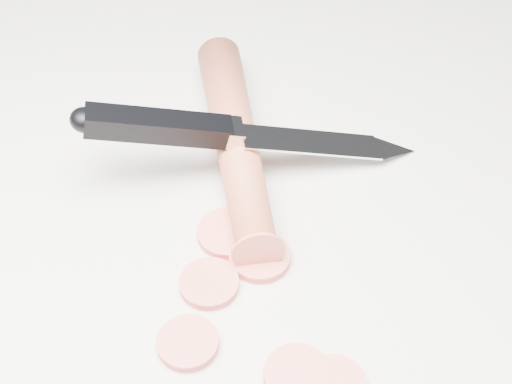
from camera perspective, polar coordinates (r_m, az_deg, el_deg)
ground at (r=0.44m, az=-4.69°, el=-7.77°), size 2.40×2.40×0.00m
carrot at (r=0.51m, az=-1.64°, el=4.20°), size 0.12×0.19×0.03m
carrot_slice_0 at (r=0.42m, az=-5.47°, el=-11.92°), size 0.04×0.04×0.01m
carrot_slice_2 at (r=0.41m, az=3.32°, el=-14.38°), size 0.04×0.04×0.01m
carrot_slice_4 at (r=0.45m, az=0.31°, el=-5.20°), size 0.04×0.04×0.01m
carrot_slice_5 at (r=0.44m, az=-3.77°, el=-7.33°), size 0.04×0.04×0.01m
carrot_slice_7 at (r=0.41m, az=6.35°, el=-14.94°), size 0.03×0.03×0.01m
carrot_slice_8 at (r=0.47m, az=-2.20°, el=-3.29°), size 0.04×0.04×0.01m
kitchen_knife at (r=0.49m, az=-0.21°, el=4.90°), size 0.22×0.14×0.07m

